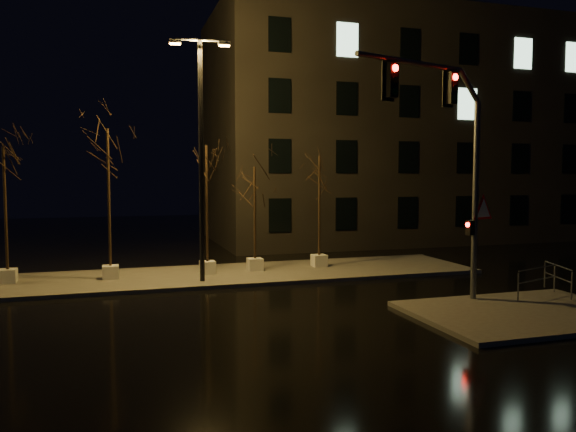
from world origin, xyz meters
name	(u,v)px	position (x,y,z in m)	size (l,w,h in m)	color
ground	(267,307)	(0.00, 0.00, 0.00)	(90.00, 90.00, 0.00)	black
median	(231,275)	(0.00, 6.00, 0.07)	(22.00, 5.00, 0.15)	#4A4842
sidewalk_corner	(524,313)	(7.50, -3.50, 0.07)	(7.00, 5.00, 0.15)	#4A4842
building	(391,132)	(14.00, 18.00, 7.50)	(25.00, 12.00, 15.00)	black
tree_0	(4,177)	(-8.96, 6.46, 4.36)	(1.80, 1.80, 5.54)	beige
tree_1	(108,162)	(-5.04, 6.17, 4.97)	(1.80, 1.80, 6.36)	beige
tree_2	(207,174)	(-1.01, 6.17, 4.49)	(1.80, 1.80, 5.72)	beige
tree_3	(255,190)	(1.17, 6.38, 3.79)	(1.80, 1.80, 4.79)	beige
tree_4	(319,180)	(4.33, 6.60, 4.19)	(1.80, 1.80, 5.32)	beige
traffic_signal_mast	(452,149)	(5.83, -1.88, 5.28)	(6.16, 1.94, 7.81)	#56595E
streetlight_main	(201,143)	(-1.48, 4.55, 5.72)	(2.42, 0.56, 9.65)	black
guard_rail_a	(537,277)	(9.41, -1.86, 0.83)	(2.28, 0.81, 1.04)	#56595E
guard_rail_b	(558,275)	(10.50, -1.66, 0.82)	(0.73, 2.07, 1.03)	#56595E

